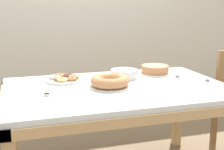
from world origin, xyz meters
TOP-DOWN VIEW (x-y plane):
  - wall_back at (0.00, 1.64)m, footprint 8.00×0.10m
  - dining_table at (0.00, 0.00)m, footprint 1.60×1.03m
  - cake_chocolate_round at (0.41, 0.28)m, footprint 0.27×0.27m
  - cake_golden_bundt at (-0.06, -0.02)m, footprint 0.28×0.28m
  - pastry_platter at (-0.34, 0.28)m, footprint 0.30×0.30m
  - plate_stack at (0.12, 0.22)m, footprint 0.21×0.21m
  - tealight_right_edge at (0.67, -0.08)m, footprint 0.04×0.04m
  - tealight_near_cakes at (-0.50, -0.09)m, footprint 0.04×0.04m
  - tealight_centre at (0.52, 0.10)m, footprint 0.04×0.04m

SIDE VIEW (x-z plane):
  - dining_table at x=0.00m, z-range 0.29..1.04m
  - tealight_right_edge at x=0.67m, z-range 0.74..0.78m
  - tealight_near_cakes at x=-0.50m, z-range 0.74..0.78m
  - tealight_centre at x=0.52m, z-range 0.74..0.78m
  - pastry_platter at x=-0.34m, z-range 0.74..0.78m
  - plate_stack at x=0.12m, z-range 0.75..0.82m
  - cake_chocolate_round at x=0.41m, z-range 0.75..0.82m
  - cake_golden_bundt at x=-0.06m, z-range 0.75..0.83m
  - wall_back at x=0.00m, z-range 0.00..2.60m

